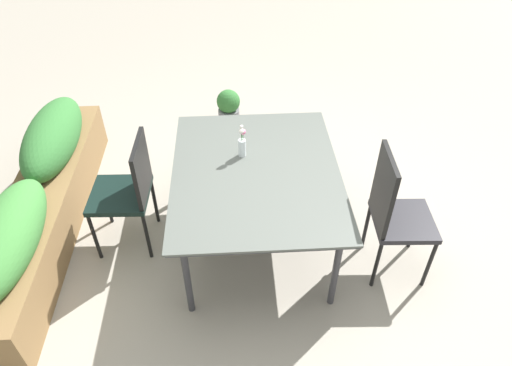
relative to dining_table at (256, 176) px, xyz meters
name	(u,v)px	position (x,y,z in m)	size (l,w,h in m)	color
ground_plane	(261,236)	(0.02, -0.05, -0.65)	(12.00, 12.00, 0.00)	gray
dining_table	(256,176)	(0.00, 0.00, 0.00)	(1.48, 1.18, 0.70)	#4C514C
chair_far_side	(129,188)	(0.06, 0.93, -0.11)	(0.44, 0.44, 0.94)	black
chair_near_left	(394,211)	(-0.33, -0.92, -0.08)	(0.43, 0.43, 1.03)	black
flower_vase	(242,143)	(0.19, 0.09, 0.16)	(0.06, 0.06, 0.26)	silver
planter_box	(40,198)	(0.21, 1.66, -0.31)	(2.50, 0.44, 0.73)	brown
potted_plant	(229,110)	(1.56, 0.19, -0.41)	(0.24, 0.24, 0.46)	slate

